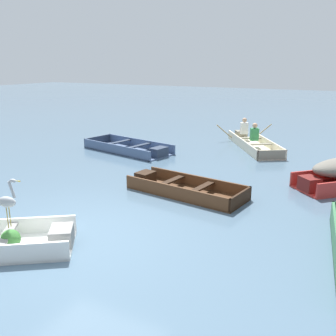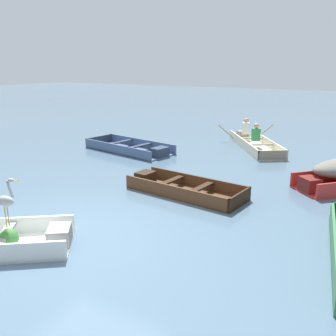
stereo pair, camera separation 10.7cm
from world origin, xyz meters
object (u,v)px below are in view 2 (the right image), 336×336
Objects in this scene: heron_on_dinghy at (6,200)px; skiff_dark_varnish_outer_moored at (181,188)px; skiff_slate_blue_near_moored at (132,149)px; rowboat_cream_with_crew at (253,142)px.

skiff_dark_varnish_outer_moored is at bearing 71.26° from heron_on_dinghy.
heron_on_dinghy reaches higher than skiff_slate_blue_near_moored.
rowboat_cream_with_crew is at bearing 82.05° from heron_on_dinghy.
skiff_dark_varnish_outer_moored is 3.47× the size of heron_on_dinghy.
skiff_slate_blue_near_moored is at bearing 138.86° from skiff_dark_varnish_outer_moored.
skiff_slate_blue_near_moored is 4.41m from rowboat_cream_with_crew.
skiff_dark_varnish_outer_moored is 4.02m from heron_on_dinghy.
rowboat_cream_with_crew is at bearing 89.50° from skiff_dark_varnish_outer_moored.
skiff_dark_varnish_outer_moored is (3.38, -2.95, 0.00)m from skiff_slate_blue_near_moored.
heron_on_dinghy is (-1.27, -3.75, 0.72)m from skiff_dark_varnish_outer_moored.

